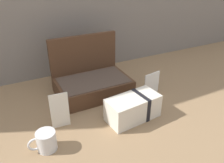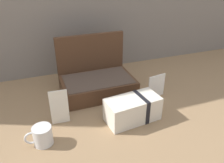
{
  "view_description": "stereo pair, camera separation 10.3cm",
  "coord_description": "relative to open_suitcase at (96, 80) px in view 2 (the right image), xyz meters",
  "views": [
    {
      "loc": [
        -0.41,
        -0.83,
        0.67
      ],
      "look_at": [
        -0.0,
        -0.02,
        0.19
      ],
      "focal_mm": 36.55,
      "sensor_mm": 36.0,
      "label": 1
    },
    {
      "loc": [
        -0.31,
        -0.87,
        0.67
      ],
      "look_at": [
        -0.0,
        -0.02,
        0.19
      ],
      "focal_mm": 36.55,
      "sensor_mm": 36.0,
      "label": 2
    }
  ],
  "objects": [
    {
      "name": "open_suitcase",
      "position": [
        0.0,
        0.0,
        0.0
      ],
      "size": [
        0.4,
        0.27,
        0.31
      ],
      "color": "#4C301E",
      "rests_on": "ground_plane"
    },
    {
      "name": "ground_plane",
      "position": [
        0.0,
        -0.24,
        -0.07
      ],
      "size": [
        6.0,
        6.0,
        0.0
      ],
      "primitive_type": "plane",
      "color": "#8C6D4C"
    },
    {
      "name": "cream_toiletry_bag",
      "position": [
        0.09,
        -0.32,
        -0.02
      ],
      "size": [
        0.26,
        0.15,
        0.12
      ],
      "color": "silver",
      "rests_on": "ground_plane"
    },
    {
      "name": "poster_card_right",
      "position": [
        -0.24,
        -0.23,
        0.01
      ],
      "size": [
        0.08,
        0.01,
        0.17
      ],
      "primitive_type": "cube",
      "rotation": [
        0.0,
        0.0,
        -0.07
      ],
      "color": "silver",
      "rests_on": "ground_plane"
    },
    {
      "name": "info_card_left",
      "position": [
        0.29,
        -0.18,
        -0.01
      ],
      "size": [
        0.11,
        0.02,
        0.13
      ],
      "primitive_type": "cube",
      "rotation": [
        0.0,
        0.0,
        0.16
      ],
      "color": "white",
      "rests_on": "ground_plane"
    },
    {
      "name": "coffee_mug",
      "position": [
        -0.33,
        -0.34,
        -0.03
      ],
      "size": [
        0.11,
        0.08,
        0.08
      ],
      "color": "silver",
      "rests_on": "ground_plane"
    }
  ]
}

